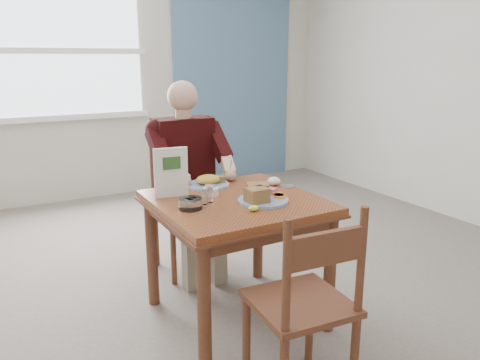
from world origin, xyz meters
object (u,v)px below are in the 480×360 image
far_plate (209,182)px  diner (187,165)px  near_plate (261,196)px  chair_near (306,305)px  chair_far (184,206)px  table (236,217)px

far_plate → diner: bearing=87.7°
near_plate → far_plate: size_ratio=0.99×
chair_near → far_plate: chair_near is taller
chair_near → near_plate: bearing=75.6°
chair_far → diner: bearing=-90.0°
chair_far → chair_near: bearing=-92.7°
chair_near → diner: size_ratio=0.69×
far_plate → chair_near: bearing=-93.1°
diner → near_plate: bearing=-83.5°
table → chair_far: chair_far is taller
table → diner: size_ratio=0.66×
diner → near_plate: (0.09, -0.82, -0.03)m
table → far_plate: size_ratio=2.86×
table → near_plate: 0.21m
table → chair_near: (-0.08, -0.78, -0.16)m
chair_far → chair_near: size_ratio=1.00×
chair_near → far_plate: size_ratio=2.95×
table → chair_far: size_ratio=0.97×
diner → near_plate: size_ratio=4.34×
table → chair_near: bearing=-95.5°
near_plate → far_plate: 0.46m
table → far_plate: 0.36m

